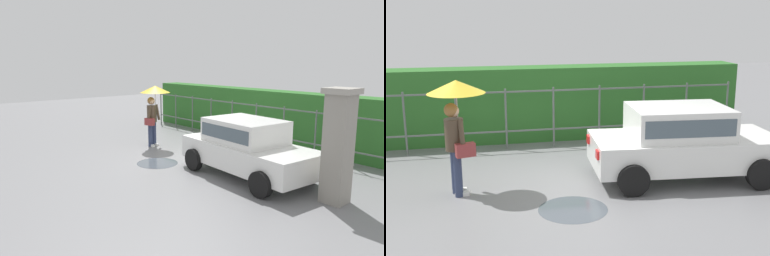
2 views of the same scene
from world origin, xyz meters
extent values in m
plane|color=slate|center=(0.00, 0.00, 0.00)|extent=(40.00, 40.00, 0.00)
cube|color=white|center=(2.07, -0.19, 0.58)|extent=(3.81, 1.91, 0.60)
cube|color=white|center=(1.92, -0.17, 1.18)|extent=(2.00, 1.58, 0.60)
cube|color=#4C5B66|center=(1.92, -0.17, 1.20)|extent=(1.85, 1.59, 0.33)
cylinder|color=black|center=(3.38, 0.56, 0.30)|extent=(0.61, 0.22, 0.60)
cylinder|color=black|center=(3.25, -1.12, 0.30)|extent=(0.61, 0.22, 0.60)
cylinder|color=black|center=(0.89, 0.75, 0.30)|extent=(0.61, 0.22, 0.60)
cylinder|color=black|center=(0.76, -0.93, 0.30)|extent=(0.61, 0.22, 0.60)
cube|color=red|center=(0.26, 0.50, 0.73)|extent=(0.07, 0.20, 0.16)
cube|color=red|center=(0.17, -0.59, 0.73)|extent=(0.07, 0.20, 0.16)
cylinder|color=#2D3856|center=(-2.42, -0.10, 0.43)|extent=(0.15, 0.15, 0.86)
cylinder|color=#2D3856|center=(-2.36, -0.29, 0.43)|extent=(0.15, 0.15, 0.86)
cube|color=white|center=(-2.36, -0.08, 0.04)|extent=(0.26, 0.10, 0.08)
cube|color=white|center=(-2.30, -0.27, 0.04)|extent=(0.26, 0.10, 0.08)
cylinder|color=#473828|center=(-2.39, -0.19, 1.15)|extent=(0.34, 0.34, 0.58)
sphere|color=#DBAD89|center=(-2.39, -0.19, 1.58)|extent=(0.22, 0.22, 0.22)
sphere|color=olive|center=(-2.42, -0.20, 1.60)|extent=(0.25, 0.25, 0.25)
cylinder|color=#473828|center=(-2.37, 0.04, 1.18)|extent=(0.15, 0.24, 0.56)
cylinder|color=#473828|center=(-2.25, -0.38, 1.18)|extent=(0.15, 0.24, 0.56)
cylinder|color=#B2B2B7|center=(-2.31, -0.09, 1.50)|extent=(0.02, 0.02, 0.77)
cone|color=yellow|center=(-2.31, -0.09, 2.00)|extent=(1.03, 1.03, 0.24)
cube|color=maroon|center=(-2.20, -0.41, 0.91)|extent=(0.37, 0.25, 0.24)
cube|color=gray|center=(4.42, -0.10, 1.15)|extent=(0.48, 0.48, 2.30)
cube|color=#9E998E|center=(4.42, -0.10, 2.36)|extent=(0.60, 0.60, 0.12)
cylinder|color=#59605B|center=(-5.95, 2.67, 0.75)|extent=(0.05, 0.05, 1.50)
cylinder|color=#59605B|center=(-4.79, 2.67, 0.75)|extent=(0.05, 0.05, 1.50)
cylinder|color=#59605B|center=(-3.62, 2.67, 0.75)|extent=(0.05, 0.05, 1.50)
cylinder|color=#59605B|center=(-2.45, 2.67, 0.75)|extent=(0.05, 0.05, 1.50)
cylinder|color=#59605B|center=(-1.29, 2.67, 0.75)|extent=(0.05, 0.05, 1.50)
cylinder|color=#59605B|center=(-0.12, 2.67, 0.75)|extent=(0.05, 0.05, 1.50)
cylinder|color=#59605B|center=(1.05, 2.67, 0.75)|extent=(0.05, 0.05, 1.50)
cylinder|color=#59605B|center=(2.21, 2.67, 0.75)|extent=(0.05, 0.05, 1.50)
cylinder|color=#59605B|center=(3.38, 2.67, 0.75)|extent=(0.05, 0.05, 1.50)
cube|color=#59605B|center=(-0.70, 2.67, 1.42)|extent=(10.50, 0.03, 0.04)
cube|color=#59605B|center=(-0.70, 2.67, 0.45)|extent=(10.50, 0.03, 0.04)
cube|color=#2D6B28|center=(-0.70, 3.58, 0.95)|extent=(11.50, 0.90, 1.90)
cylinder|color=#4C545B|center=(-0.44, -1.31, 0.00)|extent=(1.20, 1.20, 0.00)
camera|label=1|loc=(8.08, -7.06, 2.95)|focal=33.80mm
camera|label=2|loc=(-1.97, -8.88, 3.31)|focal=45.28mm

